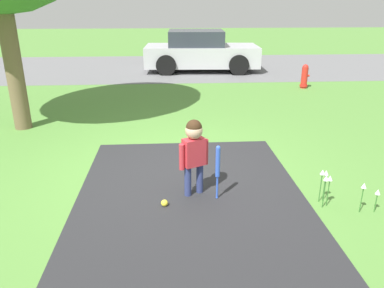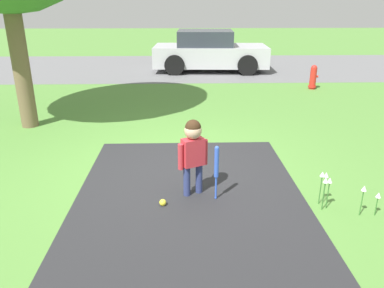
{
  "view_description": "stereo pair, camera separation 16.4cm",
  "coord_description": "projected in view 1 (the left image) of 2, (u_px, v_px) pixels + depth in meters",
  "views": [
    {
      "loc": [
        -0.0,
        -5.07,
        2.32
      ],
      "look_at": [
        0.3,
        -0.43,
        0.53
      ],
      "focal_mm": 35.0,
      "sensor_mm": 36.0,
      "label": 1
    },
    {
      "loc": [
        0.16,
        -5.08,
        2.32
      ],
      "look_at": [
        0.3,
        -0.43,
        0.53
      ],
      "focal_mm": 35.0,
      "sensor_mm": 36.0,
      "label": 2
    }
  ],
  "objects": [
    {
      "name": "fire_hydrant",
      "position": [
        305.0,
        77.0,
        10.48
      ],
      "size": [
        0.24,
        0.22,
        0.66
      ],
      "color": "red",
      "rests_on": "ground"
    },
    {
      "name": "street_strip",
      "position": [
        167.0,
        67.0,
        13.93
      ],
      "size": [
        40.0,
        6.0,
        0.01
      ],
      "color": "slate",
      "rests_on": "ground"
    },
    {
      "name": "ground_plane",
      "position": [
        170.0,
        167.0,
        5.55
      ],
      "size": [
        60.0,
        60.0,
        0.0
      ],
      "primitive_type": "plane",
      "color": "#518438"
    },
    {
      "name": "parked_car",
      "position": [
        200.0,
        52.0,
        13.04
      ],
      "size": [
        3.96,
        2.17,
        1.37
      ],
      "rotation": [
        0.0,
        0.0,
        -0.05
      ],
      "color": "#B7B7BC",
      "rests_on": "ground"
    },
    {
      "name": "child",
      "position": [
        194.0,
        147.0,
        4.57
      ],
      "size": [
        0.37,
        0.25,
        0.99
      ],
      "rotation": [
        0.0,
        0.0,
        0.45
      ],
      "color": "navy",
      "rests_on": "ground"
    },
    {
      "name": "sports_ball",
      "position": [
        165.0,
        203.0,
        4.49
      ],
      "size": [
        0.08,
        0.08,
        0.08
      ],
      "color": "yellow",
      "rests_on": "ground"
    },
    {
      "name": "baseball_bat",
      "position": [
        218.0,
        165.0,
        4.52
      ],
      "size": [
        0.06,
        0.06,
        0.71
      ],
      "color": "blue",
      "rests_on": "ground"
    },
    {
      "name": "driveway_strip",
      "position": [
        203.0,
        286.0,
        3.24
      ],
      "size": [
        2.87,
        7.0,
        0.01
      ],
      "color": "#262628",
      "rests_on": "ground"
    },
    {
      "name": "flower_bed",
      "position": [
        340.0,
        182.0,
        4.38
      ],
      "size": [
        0.63,
        0.36,
        0.43
      ],
      "color": "#38702D",
      "rests_on": "ground"
    }
  ]
}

